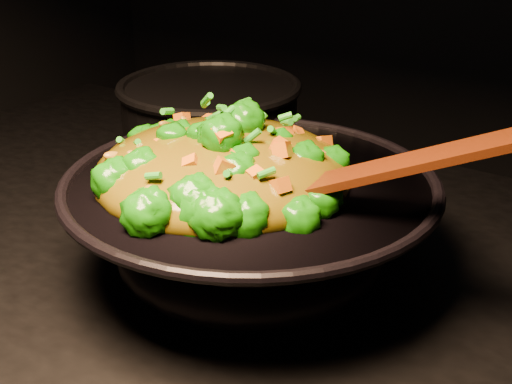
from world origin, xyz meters
The scene contains 4 objects.
wok centered at (0.08, 0.04, 0.95)m, with size 0.37×0.37×0.10m, color black, non-canonical shape.
stir_fry centered at (0.05, 0.03, 1.05)m, with size 0.26×0.26×0.09m, color #177008, non-canonical shape.
spatula centered at (0.22, 0.04, 1.05)m, with size 0.28×0.04×0.01m, color #3B1506.
back_pot centered at (-0.12, 0.22, 0.97)m, with size 0.23×0.23×0.13m, color black.
Camera 1 is at (0.46, -0.50, 1.29)m, focal length 50.00 mm.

